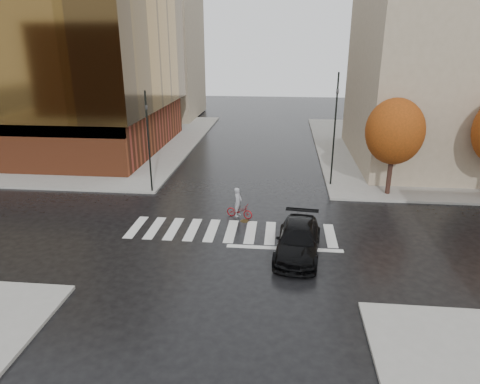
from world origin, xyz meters
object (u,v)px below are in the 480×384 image
Objects in this scene: cyclist at (239,208)px; fire_hydrant at (126,169)px; traffic_light_ne at (335,122)px; sedan at (298,240)px; traffic_light_nw at (148,136)px.

fire_hydrant is at bearing 70.44° from cyclist.
sedan is at bearing 61.66° from traffic_light_ne.
traffic_light_nw is 6.02m from fire_hydrant.
cyclist is (-3.41, 4.30, -0.11)m from sedan.
cyclist is 9.79m from traffic_light_ne.
traffic_light_ne reaches higher than cyclist.
cyclist is at bearing -37.53° from fire_hydrant.
sedan is 0.65× the size of traffic_light_ne.
traffic_light_nw is (-6.54, 3.80, 3.39)m from cyclist.
sedan is 5.49m from cyclist.
sedan is 0.75× the size of traffic_light_nw.
sedan is 7.11× the size of fire_hydrant.
sedan is 17.69m from fire_hydrant.
traffic_light_ne is at bearing -3.61° from fire_hydrant.
cyclist is at bearing 134.39° from sedan.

